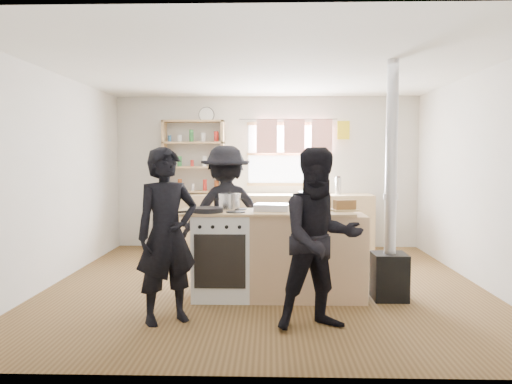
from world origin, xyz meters
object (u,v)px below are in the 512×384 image
at_px(stockpot_counter, 312,201).
at_px(person_near_right, 320,239).
at_px(thermos, 338,186).
at_px(stockpot_stove, 230,201).
at_px(flue_heater, 390,238).
at_px(cooking_island, 278,254).
at_px(person_near_left, 167,235).
at_px(roast_tray, 272,207).
at_px(skillet_greens, 207,210).
at_px(bread_board, 345,206).
at_px(person_far, 226,212).

xyz_separation_m(stockpot_counter, person_near_right, (-0.02, -1.02, -0.24)).
relative_size(thermos, stockpot_stove, 1.13).
relative_size(flue_heater, person_near_right, 1.58).
xyz_separation_m(cooking_island, flue_heater, (1.17, -0.04, 0.19)).
height_order(stockpot_counter, person_near_left, person_near_left).
relative_size(stockpot_stove, person_near_left, 0.15).
distance_m(roast_tray, stockpot_stove, 0.49).
distance_m(skillet_greens, stockpot_counter, 1.12).
bearing_deg(stockpot_stove, roast_tray, -16.98).
relative_size(stockpot_counter, flue_heater, 0.12).
height_order(cooking_island, roast_tray, roast_tray).
bearing_deg(bread_board, person_far, 147.65).
relative_size(bread_board, person_far, 0.19).
bearing_deg(bread_board, stockpot_counter, 172.64).
bearing_deg(stockpot_counter, person_far, 141.19).
distance_m(bread_board, person_near_left, 1.92).
xyz_separation_m(flue_heater, person_far, (-1.81, 0.89, 0.17)).
bearing_deg(thermos, stockpot_counter, -103.32).
distance_m(thermos, stockpot_counter, 2.80).
distance_m(cooking_island, flue_heater, 1.19).
xyz_separation_m(bread_board, person_near_right, (-0.35, -0.97, -0.19)).
height_order(roast_tray, flue_heater, flue_heater).
relative_size(roast_tray, stockpot_stove, 1.62).
bearing_deg(roast_tray, cooking_island, -9.64).
relative_size(cooking_island, person_near_left, 1.24).
distance_m(skillet_greens, person_near_left, 0.75).
bearing_deg(stockpot_stove, flue_heater, -6.55).
bearing_deg(flue_heater, person_far, 153.69).
distance_m(stockpot_stove, stockpot_counter, 0.90).
relative_size(roast_tray, person_near_left, 0.25).
xyz_separation_m(skillet_greens, person_near_right, (1.09, -0.82, -0.17)).
height_order(stockpot_counter, person_near_right, person_near_right).
height_order(thermos, stockpot_stove, thermos).
relative_size(skillet_greens, bread_board, 1.49).
distance_m(stockpot_counter, flue_heater, 0.90).
distance_m(skillet_greens, stockpot_stove, 0.37).
bearing_deg(cooking_island, roast_tray, 170.36).
xyz_separation_m(stockpot_counter, flue_heater, (0.81, -0.09, -0.38)).
bearing_deg(stockpot_counter, person_near_left, -147.58).
height_order(stockpot_counter, person_far, person_far).
bearing_deg(skillet_greens, person_near_left, -112.44).
relative_size(stockpot_counter, person_near_left, 0.19).
xyz_separation_m(thermos, roast_tray, (-1.07, -2.76, -0.07)).
bearing_deg(skillet_greens, thermos, 59.14).
xyz_separation_m(flue_heater, person_near_right, (-0.82, -0.93, 0.14)).
bearing_deg(person_far, flue_heater, 136.80).
relative_size(skillet_greens, flue_heater, 0.19).
distance_m(flue_heater, person_near_left, 2.33).
relative_size(roast_tray, person_far, 0.24).
relative_size(thermos, stockpot_counter, 0.90).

